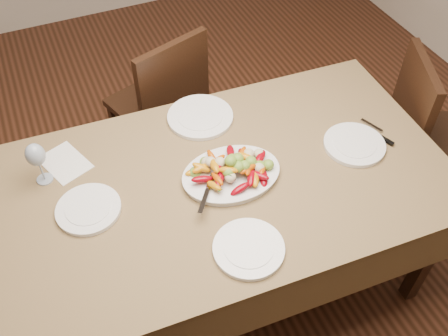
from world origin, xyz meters
name	(u,v)px	position (x,y,z in m)	size (l,w,h in m)	color
floor	(204,327)	(0.00, 0.00, 0.00)	(6.00, 6.00, 0.00)	#3D1F12
dining_table	(224,233)	(0.20, 0.22, 0.38)	(1.84, 1.04, 0.76)	brown
chair_far	(156,103)	(0.17, 1.10, 0.47)	(0.42, 0.42, 0.95)	black
chair_right	(437,141)	(1.40, 0.24, 0.47)	(0.42, 0.42, 0.95)	black
serving_platter	(231,175)	(0.23, 0.21, 0.77)	(0.39, 0.29, 0.02)	white
roasted_vegetables	(231,166)	(0.23, 0.21, 0.83)	(0.32, 0.22, 0.09)	maroon
serving_spoon	(219,180)	(0.16, 0.18, 0.81)	(0.28, 0.06, 0.03)	#9EA0A8
plate_left	(89,209)	(-0.34, 0.27, 0.77)	(0.25, 0.25, 0.02)	white
plate_right	(354,145)	(0.78, 0.16, 0.77)	(0.26, 0.26, 0.02)	white
plate_far	(200,117)	(0.25, 0.59, 0.77)	(0.30, 0.30, 0.02)	white
plate_near	(249,249)	(0.14, -0.13, 0.77)	(0.26, 0.26, 0.02)	white
wine_glass	(38,162)	(-0.46, 0.50, 0.86)	(0.08, 0.08, 0.20)	#8C99A5
menu_card	(65,163)	(-0.37, 0.56, 0.76)	(0.15, 0.21, 0.00)	silver
table_knife	(378,133)	(0.92, 0.18, 0.76)	(0.02, 0.20, 0.01)	#9EA0A8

